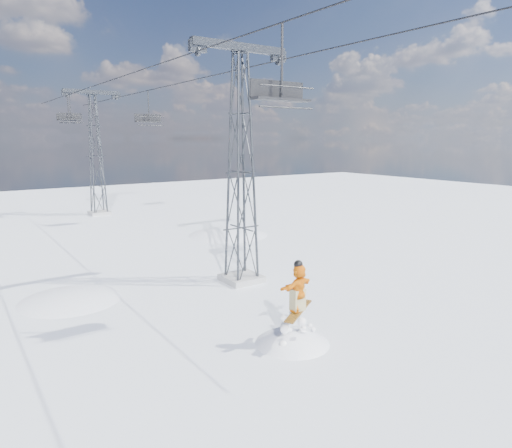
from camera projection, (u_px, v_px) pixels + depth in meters
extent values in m
plane|color=white|center=(345.00, 342.00, 16.14)|extent=(120.00, 120.00, 0.00)
sphere|color=white|center=(229.00, 353.00, 35.81)|extent=(20.00, 20.00, 20.00)
cube|color=#999999|center=(242.00, 278.00, 23.04)|extent=(1.80, 1.80, 0.30)
cube|color=#303338|center=(240.00, 47.00, 20.99)|extent=(5.00, 0.35, 0.35)
cube|color=#303338|center=(198.00, 46.00, 19.80)|extent=(0.80, 0.25, 0.50)
cube|color=#303338|center=(278.00, 56.00, 22.25)|extent=(0.80, 0.25, 0.50)
cube|color=#999999|center=(100.00, 213.00, 43.29)|extent=(1.80, 1.80, 0.30)
cube|color=#303338|center=(92.00, 92.00, 41.25)|extent=(5.00, 0.35, 0.35)
cube|color=#303338|center=(66.00, 93.00, 40.06)|extent=(0.80, 0.25, 0.50)
cube|color=#303338|center=(116.00, 96.00, 42.51)|extent=(0.80, 0.25, 0.50)
cylinder|color=black|center=(115.00, 79.00, 29.16)|extent=(0.06, 51.00, 0.06)
cylinder|color=black|center=(178.00, 84.00, 31.61)|extent=(0.06, 51.00, 0.06)
sphere|color=white|center=(292.00, 388.00, 16.40)|extent=(4.40, 4.40, 4.40)
cube|color=#AF6C17|center=(298.00, 311.00, 15.59)|extent=(1.64, 1.08, 0.28)
imported|color=orange|center=(299.00, 287.00, 15.44)|extent=(1.59, 0.81, 1.64)
cube|color=#9D9161|center=(299.00, 300.00, 15.52)|extent=(0.53, 0.44, 0.75)
sphere|color=black|center=(299.00, 265.00, 15.29)|extent=(0.31, 0.31, 0.31)
cylinder|color=black|center=(282.00, 62.00, 15.19)|extent=(0.09, 0.09, 2.46)
cube|color=black|center=(282.00, 100.00, 15.41)|extent=(2.23, 0.50, 0.09)
cube|color=black|center=(277.00, 90.00, 15.55)|extent=(2.23, 0.07, 0.61)
cylinder|color=black|center=(287.00, 108.00, 15.24)|extent=(2.23, 0.07, 0.07)
cylinder|color=black|center=(288.00, 87.00, 15.07)|extent=(2.23, 0.06, 0.06)
cylinder|color=black|center=(149.00, 106.00, 36.35)|extent=(0.09, 0.09, 2.44)
cube|color=black|center=(149.00, 122.00, 36.58)|extent=(2.22, 0.50, 0.09)
cube|color=black|center=(148.00, 118.00, 36.72)|extent=(2.22, 0.07, 0.61)
cylinder|color=black|center=(151.00, 125.00, 36.41)|extent=(2.22, 0.07, 0.07)
cylinder|color=black|center=(151.00, 117.00, 36.24)|extent=(2.22, 0.06, 0.06)
cylinder|color=black|center=(68.00, 108.00, 40.11)|extent=(0.08, 0.08, 2.15)
cube|color=black|center=(69.00, 120.00, 40.31)|extent=(1.96, 0.44, 0.08)
cube|color=black|center=(68.00, 117.00, 40.43)|extent=(1.96, 0.06, 0.54)
cylinder|color=black|center=(70.00, 123.00, 40.16)|extent=(1.96, 0.06, 0.06)
cylinder|color=black|center=(69.00, 116.00, 40.01)|extent=(1.96, 0.05, 0.05)
cylinder|color=black|center=(70.00, 107.00, 39.49)|extent=(0.08, 0.08, 2.10)
cube|color=black|center=(71.00, 119.00, 39.68)|extent=(1.91, 0.43, 0.08)
cube|color=black|center=(70.00, 116.00, 39.80)|extent=(1.91, 0.06, 0.52)
cylinder|color=black|center=(72.00, 122.00, 39.53)|extent=(1.91, 0.06, 0.06)
cylinder|color=black|center=(71.00, 115.00, 39.39)|extent=(1.91, 0.05, 0.05)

